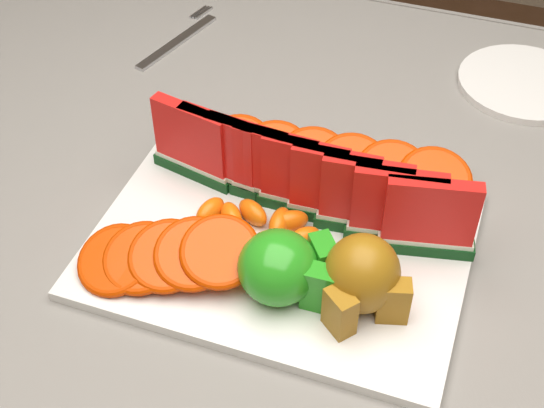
# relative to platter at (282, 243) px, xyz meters

# --- Properties ---
(table) EXTENTS (1.40, 0.90, 0.75)m
(table) POSITION_rel_platter_xyz_m (-0.03, 0.05, -0.11)
(table) COLOR #54381D
(table) RESTS_ON ground
(tablecloth) EXTENTS (1.53, 1.03, 0.20)m
(tablecloth) POSITION_rel_platter_xyz_m (-0.03, 0.05, -0.05)
(tablecloth) COLOR gray
(tablecloth) RESTS_ON table
(platter) EXTENTS (0.40, 0.30, 0.01)m
(platter) POSITION_rel_platter_xyz_m (0.00, 0.00, 0.00)
(platter) COLOR silver
(platter) RESTS_ON tablecloth
(apple_cluster) EXTENTS (0.12, 0.11, 0.07)m
(apple_cluster) POSITION_rel_platter_xyz_m (0.03, -0.07, 0.04)
(apple_cluster) COLOR #1F9719
(apple_cluster) RESTS_ON platter
(pear_cluster) EXTENTS (0.10, 0.11, 0.08)m
(pear_cluster) POSITION_rel_platter_xyz_m (0.10, -0.06, 0.04)
(pear_cluster) COLOR #A16711
(pear_cluster) RESTS_ON platter
(side_plate) EXTENTS (0.20, 0.20, 0.01)m
(side_plate) POSITION_rel_platter_xyz_m (0.22, 0.40, -0.00)
(side_plate) COLOR silver
(side_plate) RESTS_ON tablecloth
(fork) EXTENTS (0.06, 0.19, 0.00)m
(fork) POSITION_rel_platter_xyz_m (-0.28, 0.34, -0.00)
(fork) COLOR silver
(fork) RESTS_ON tablecloth
(watermelon_row) EXTENTS (0.39, 0.07, 0.10)m
(watermelon_row) POSITION_rel_platter_xyz_m (0.01, 0.05, 0.05)
(watermelon_row) COLOR #113E11
(watermelon_row) RESTS_ON platter
(orange_fan_front) EXTENTS (0.21, 0.13, 0.06)m
(orange_fan_front) POSITION_rel_platter_xyz_m (-0.10, -0.08, 0.03)
(orange_fan_front) COLOR #C85211
(orange_fan_front) RESTS_ON platter
(orange_fan_back) EXTENTS (0.34, 0.11, 0.05)m
(orange_fan_back) POSITION_rel_platter_xyz_m (0.02, 0.12, 0.03)
(orange_fan_back) COLOR #C85211
(orange_fan_back) RESTS_ON platter
(tangerine_segments) EXTENTS (0.15, 0.06, 0.03)m
(tangerine_segments) POSITION_rel_platter_xyz_m (-0.03, 0.01, 0.02)
(tangerine_segments) COLOR orange
(tangerine_segments) RESTS_ON platter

